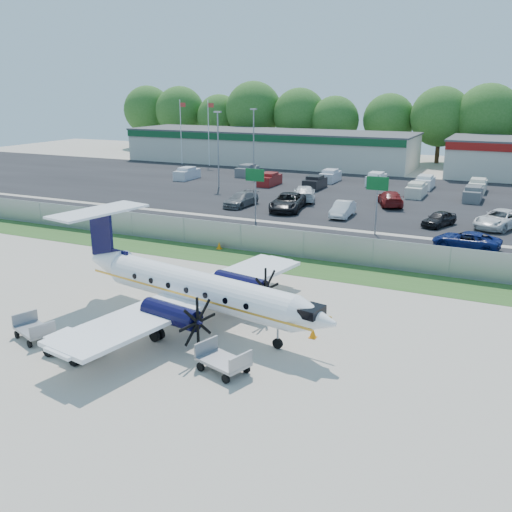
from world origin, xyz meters
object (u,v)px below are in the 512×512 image
at_px(pushback_tug, 75,343).
at_px(baggage_cart_near, 34,329).
at_px(aircraft, 194,287).
at_px(baggage_cart_far, 223,360).

distance_m(pushback_tug, baggage_cart_near, 3.05).
xyz_separation_m(aircraft, baggage_cart_near, (-6.05, -5.02, -1.46)).
bearing_deg(baggage_cart_far, aircraft, 133.20).
xyz_separation_m(baggage_cart_near, baggage_cart_far, (9.88, 0.94, 0.03)).
bearing_deg(pushback_tug, baggage_cart_near, 170.65).
relative_size(pushback_tug, baggage_cart_near, 1.05).
height_order(aircraft, baggage_cart_far, aircraft).
bearing_deg(baggage_cart_near, pushback_tug, -9.35).
bearing_deg(baggage_cart_near, baggage_cart_far, 5.46).
height_order(aircraft, baggage_cart_near, aircraft).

